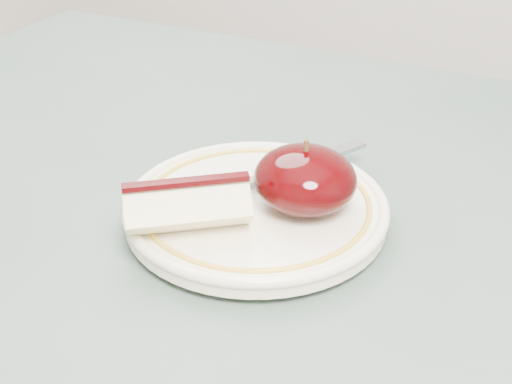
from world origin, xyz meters
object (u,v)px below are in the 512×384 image
at_px(fork, 267,176).
at_px(apple_half, 305,179).
at_px(plate, 256,208).
at_px(table, 172,345).

bearing_deg(fork, apple_half, -90.01).
height_order(plate, apple_half, apple_half).
bearing_deg(table, plate, 57.37).
xyz_separation_m(plate, apple_half, (0.03, 0.01, 0.03)).
relative_size(table, plate, 4.49).
bearing_deg(apple_half, fork, 151.43).
bearing_deg(plate, fork, 101.17).
xyz_separation_m(apple_half, fork, (-0.04, 0.02, -0.02)).
height_order(apple_half, fork, apple_half).
bearing_deg(apple_half, table, -134.94).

